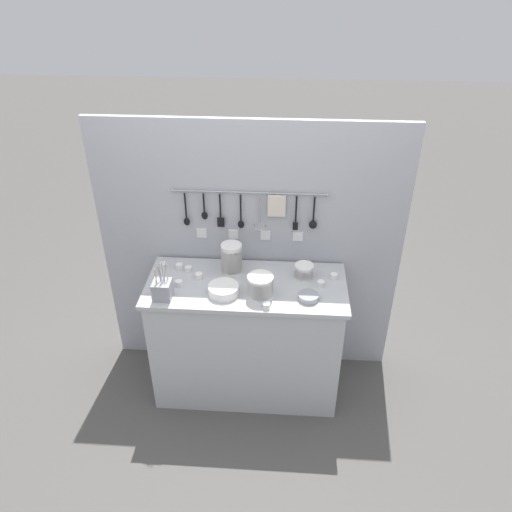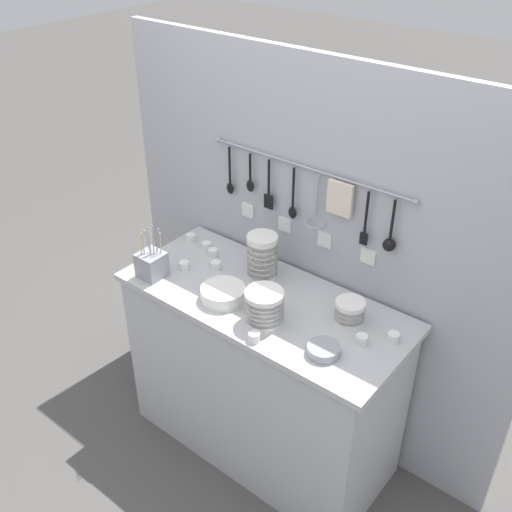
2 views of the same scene
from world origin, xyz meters
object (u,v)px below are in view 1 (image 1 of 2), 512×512
(bowl_stack_back_corner, at_px, (260,286))
(bowl_stack_wide_centre, at_px, (232,259))
(cup_back_left, at_px, (321,284))
(cup_beside_plates, at_px, (163,265))
(cup_back_right, at_px, (188,269))
(steel_mixing_bowl, at_px, (308,297))
(cutlery_caddy, at_px, (162,290))
(cup_front_left, at_px, (179,283))
(plate_stack, at_px, (224,290))
(bowl_stack_tall_left, at_px, (304,271))
(cup_edge_far, at_px, (179,267))
(cup_edge_near, at_px, (199,276))
(cup_front_right, at_px, (334,276))
(cup_by_caddy, at_px, (266,306))

(bowl_stack_back_corner, relative_size, bowl_stack_wide_centre, 0.74)
(cup_back_left, relative_size, cup_beside_plates, 1.00)
(bowl_stack_back_corner, bearing_deg, cup_back_right, 154.35)
(steel_mixing_bowl, xyz_separation_m, cup_back_left, (0.09, 0.15, -0.00))
(cutlery_caddy, distance_m, cup_front_left, 0.16)
(plate_stack, xyz_separation_m, cutlery_caddy, (-0.39, -0.07, 0.03))
(bowl_stack_wide_centre, relative_size, cup_back_left, 4.60)
(bowl_stack_tall_left, distance_m, cup_edge_far, 0.88)
(bowl_stack_tall_left, bearing_deg, cutlery_caddy, -162.75)
(bowl_stack_back_corner, xyz_separation_m, cup_back_left, (0.40, 0.14, -0.06))
(bowl_stack_wide_centre, distance_m, cutlery_caddy, 0.52)
(bowl_stack_wide_centre, bearing_deg, bowl_stack_back_corner, -50.37)
(cup_edge_near, height_order, cup_back_right, same)
(plate_stack, distance_m, cup_front_right, 0.77)
(cup_edge_near, bearing_deg, bowl_stack_back_corner, -21.82)
(plate_stack, relative_size, cutlery_caddy, 0.76)
(bowl_stack_tall_left, height_order, plate_stack, bowl_stack_tall_left)
(cup_back_left, relative_size, cup_front_right, 1.00)
(plate_stack, distance_m, cup_front_left, 0.32)
(plate_stack, xyz_separation_m, cup_back_left, (0.64, 0.13, -0.01))
(bowl_stack_tall_left, relative_size, cutlery_caddy, 0.48)
(plate_stack, height_order, cup_by_caddy, plate_stack)
(cup_edge_far, distance_m, cup_beside_plates, 0.12)
(cup_edge_far, bearing_deg, cup_back_left, -8.04)
(bowl_stack_wide_centre, xyz_separation_m, cup_edge_far, (-0.38, 0.02, -0.09))
(cup_front_left, bearing_deg, cup_front_right, 8.34)
(bowl_stack_back_corner, distance_m, bowl_stack_tall_left, 0.36)
(cup_back_left, distance_m, cup_edge_near, 0.83)
(bowl_stack_wide_centre, bearing_deg, cup_front_right, -2.32)
(cup_edge_far, xyz_separation_m, cup_edge_near, (0.16, -0.10, 0.00))
(bowl_stack_back_corner, xyz_separation_m, steel_mixing_bowl, (0.31, -0.01, -0.06))
(bowl_stack_wide_centre, height_order, cup_by_caddy, bowl_stack_wide_centre)
(bowl_stack_back_corner, relative_size, bowl_stack_tall_left, 1.31)
(bowl_stack_wide_centre, distance_m, cup_beside_plates, 0.50)
(plate_stack, bearing_deg, cutlery_caddy, -169.88)
(cup_by_caddy, relative_size, cup_back_right, 1.00)
(bowl_stack_back_corner, xyz_separation_m, cup_edge_far, (-0.59, 0.28, -0.06))
(bowl_stack_tall_left, xyz_separation_m, cup_beside_plates, (-0.99, 0.06, -0.03))
(cup_back_left, height_order, cup_back_right, same)
(cutlery_caddy, relative_size, cup_back_left, 5.41)
(cup_edge_far, bearing_deg, steel_mixing_bowl, -17.91)
(cup_edge_near, bearing_deg, cup_edge_far, 146.65)
(cup_back_right, bearing_deg, cup_front_right, -1.12)
(bowl_stack_back_corner, xyz_separation_m, bowl_stack_wide_centre, (-0.21, 0.26, 0.04))
(cutlery_caddy, relative_size, cup_edge_far, 5.41)
(cup_back_left, xyz_separation_m, cup_edge_near, (-0.83, 0.04, 0.00))
(bowl_stack_tall_left, distance_m, cup_edge_near, 0.72)
(bowl_stack_wide_centre, relative_size, steel_mixing_bowl, 1.69)
(cup_by_caddy, bearing_deg, cutlery_caddy, 174.35)
(cup_front_right, bearing_deg, plate_stack, -163.35)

